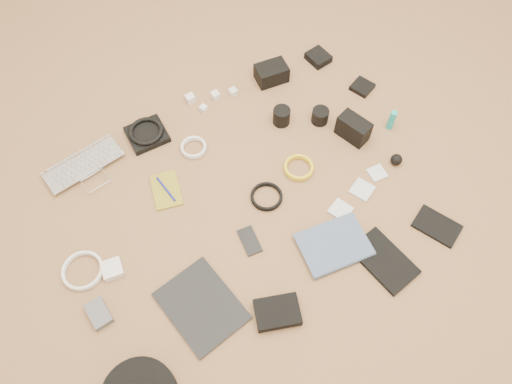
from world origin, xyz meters
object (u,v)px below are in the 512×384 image
laptop (89,172)px  dslr_camera (271,73)px  tablet (201,306)px  phone (250,241)px  paperback (346,267)px

laptop → dslr_camera: size_ratio=2.32×
dslr_camera → tablet: (-0.71, -0.74, -0.03)m
dslr_camera → phone: bearing=-119.6°
tablet → phone: tablet is taller
tablet → paperback: 0.50m
phone → laptop: bearing=132.1°
laptop → dslr_camera: dslr_camera is taller
dslr_camera → tablet: 1.03m
paperback → tablet: bearing=82.8°
laptop → phone: size_ratio=2.83×
laptop → phone: (0.39, -0.55, -0.01)m
laptop → phone: bearing=-62.8°
laptop → phone: 0.67m
laptop → dslr_camera: 0.85m
tablet → dslr_camera: bearing=36.9°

